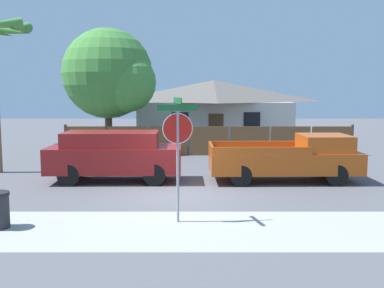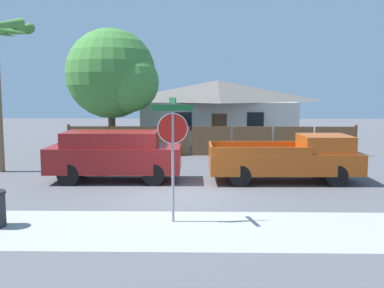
{
  "view_description": "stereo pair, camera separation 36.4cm",
  "coord_description": "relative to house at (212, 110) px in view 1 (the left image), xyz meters",
  "views": [
    {
      "loc": [
        0.47,
        -14.3,
        3.39
      ],
      "look_at": [
        0.52,
        0.7,
        1.6
      ],
      "focal_mm": 42.0,
      "sensor_mm": 36.0,
      "label": 1
    },
    {
      "loc": [
        0.83,
        -14.3,
        3.39
      ],
      "look_at": [
        0.52,
        0.7,
        1.6
      ],
      "focal_mm": 42.0,
      "sensor_mm": 36.0,
      "label": 2
    }
  ],
  "objects": [
    {
      "name": "ground_plane",
      "position": [
        -1.91,
        -16.05,
        -2.11
      ],
      "size": [
        80.0,
        80.0,
        0.0
      ],
      "primitive_type": "plane",
      "color": "#56565B"
    },
    {
      "name": "sidewalk_strip",
      "position": [
        -1.91,
        -19.65,
        -2.1
      ],
      "size": [
        36.0,
        3.2,
        0.01
      ],
      "color": "#A3A39E",
      "rests_on": "ground"
    },
    {
      "name": "wooden_fence",
      "position": [
        -0.56,
        -7.0,
        -1.34
      ],
      "size": [
        15.12,
        0.12,
        1.63
      ],
      "color": "brown",
      "rests_on": "ground"
    },
    {
      "name": "house",
      "position": [
        0.0,
        0.0,
        0.0
      ],
      "size": [
        10.36,
        7.33,
        4.07
      ],
      "color": "beige",
      "rests_on": "ground"
    },
    {
      "name": "oak_tree",
      "position": [
        -5.9,
        -5.3,
        2.11
      ],
      "size": [
        5.24,
        4.99,
        6.82
      ],
      "color": "brown",
      "rests_on": "ground"
    },
    {
      "name": "red_suv",
      "position": [
        -4.35,
        -13.78,
        -1.08
      ],
      "size": [
        4.96,
        2.02,
        1.87
      ],
      "rotation": [
        0.0,
        0.0,
        0.02
      ],
      "color": "maroon",
      "rests_on": "ground"
    },
    {
      "name": "orange_pickup",
      "position": [
        2.22,
        -13.78,
        -1.24
      ],
      "size": [
        5.55,
        2.12,
        1.75
      ],
      "rotation": [
        0.0,
        0.0,
        0.02
      ],
      "color": "#B74C14",
      "rests_on": "ground"
    },
    {
      "name": "stop_sign",
      "position": [
        -1.81,
        -19.02,
        0.1
      ],
      "size": [
        1.03,
        0.92,
        3.22
      ],
      "rotation": [
        0.0,
        0.0,
        0.23
      ],
      "color": "gray",
      "rests_on": "ground"
    }
  ]
}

